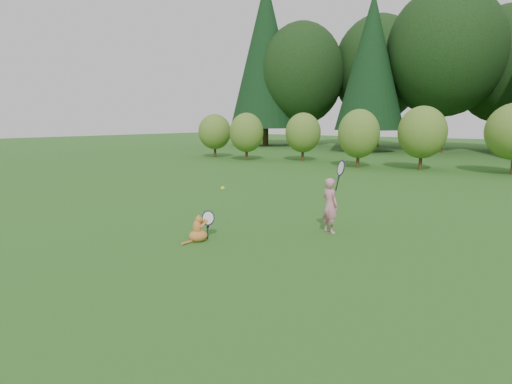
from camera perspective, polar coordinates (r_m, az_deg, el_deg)
The scene contains 6 objects.
ground at distance 8.31m, azimuth -4.43°, elevation -5.36°, with size 100.00×100.00×0.00m, color #215116.
shrub_row at distance 19.78m, azimuth 21.30°, elevation 6.76°, with size 28.00×3.00×2.80m, color #406B21, non-canonical shape.
woodland_backdrop at distance 30.00m, azimuth 27.50°, elevation 18.80°, with size 48.00×10.00×15.00m, color black, non-canonical shape.
child at distance 8.25m, azimuth 9.87°, elevation -1.63°, with size 0.64×0.46×1.58m.
cat at distance 7.70m, azimuth -7.68°, elevation -4.71°, with size 0.48×0.72×0.65m.
tennis_ball at distance 7.98m, azimuth -4.47°, elevation 0.50°, with size 0.08×0.08×0.08m.
Camera 1 is at (5.30, -6.04, 2.13)m, focal length 30.00 mm.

